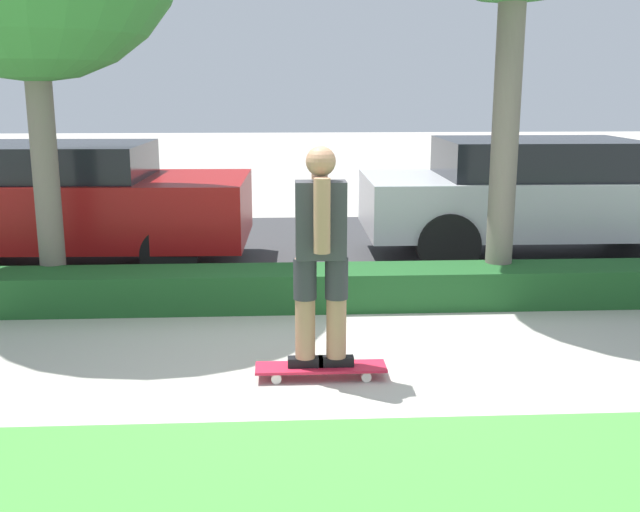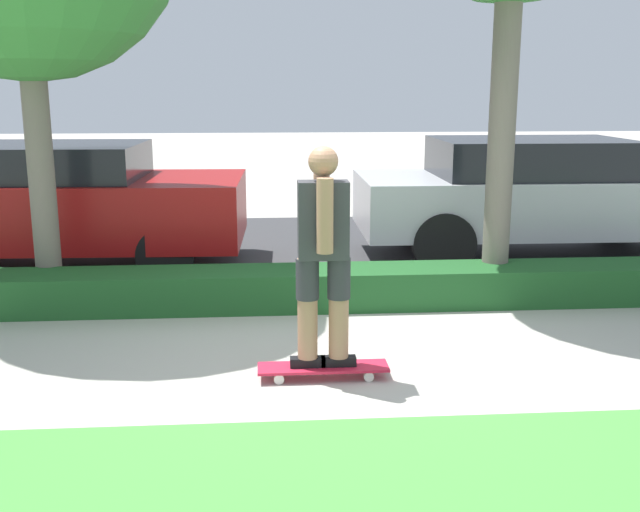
% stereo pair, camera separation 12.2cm
% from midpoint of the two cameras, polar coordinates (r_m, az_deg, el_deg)
% --- Properties ---
extents(ground_plane, '(60.00, 60.00, 0.00)m').
position_cam_midpoint_polar(ground_plane, '(5.88, 0.12, -8.29)').
color(ground_plane, '#ADA89E').
extents(street_asphalt, '(12.87, 5.00, 0.01)m').
position_cam_midpoint_polar(street_asphalt, '(9.91, -1.75, 0.49)').
color(street_asphalt, '#38383A').
rests_on(street_asphalt, ground_plane).
extents(hedge_row, '(12.87, 0.60, 0.38)m').
position_cam_midpoint_polar(hedge_row, '(7.34, -0.84, -2.43)').
color(hedge_row, '#1E5123').
rests_on(hedge_row, ground_plane).
extents(skateboard, '(0.97, 0.24, 0.09)m').
position_cam_midpoint_polar(skateboard, '(5.60, -0.39, -8.53)').
color(skateboard, red).
rests_on(skateboard, ground_plane).
extents(skater_person, '(0.49, 0.42, 1.62)m').
position_cam_midpoint_polar(skater_person, '(5.35, -0.41, 0.28)').
color(skater_person, black).
rests_on(skater_person, skateboard).
extents(parked_car_front, '(4.40, 1.99, 1.46)m').
position_cam_midpoint_polar(parked_car_front, '(9.40, -19.87, 3.87)').
color(parked_car_front, maroon).
rests_on(parked_car_front, ground_plane).
extents(parked_car_middle, '(4.49, 1.85, 1.49)m').
position_cam_midpoint_polar(parked_car_middle, '(9.72, 15.83, 4.55)').
color(parked_car_middle, '#B7B7BC').
rests_on(parked_car_middle, ground_plane).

